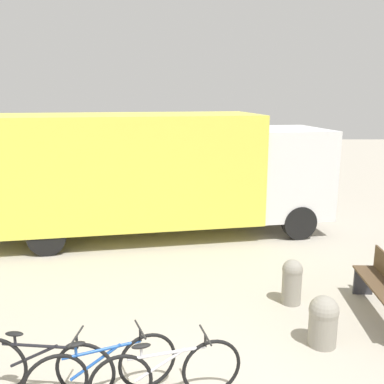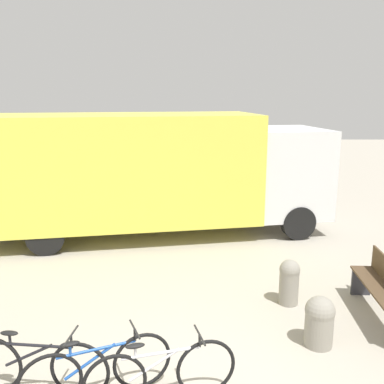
{
  "view_description": "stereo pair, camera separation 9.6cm",
  "coord_description": "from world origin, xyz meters",
  "px_view_note": "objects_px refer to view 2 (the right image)",
  "views": [
    {
      "loc": [
        0.22,
        -3.87,
        3.53
      ],
      "look_at": [
        0.26,
        4.49,
        1.6
      ],
      "focal_mm": 40.0,
      "sensor_mm": 36.0,
      "label": 1
    },
    {
      "loc": [
        0.32,
        -3.87,
        3.53
      ],
      "look_at": [
        0.26,
        4.49,
        1.6
      ],
      "focal_mm": 40.0,
      "sensor_mm": 36.0,
      "label": 2
    }
  ],
  "objects_px": {
    "delivery_truck": "(156,169)",
    "bollard_far_bench": "(289,280)",
    "bollard_near_bench": "(319,320)",
    "bicycle_middle": "(98,370)",
    "bicycle_far": "(161,374)",
    "bicycle_near": "(36,366)"
  },
  "relations": [
    {
      "from": "delivery_truck",
      "to": "bicycle_near",
      "type": "bearing_deg",
      "value": -108.82
    },
    {
      "from": "bicycle_middle",
      "to": "bicycle_far",
      "type": "height_order",
      "value": "same"
    },
    {
      "from": "bicycle_near",
      "to": "bollard_near_bench",
      "type": "relative_size",
      "value": 2.4
    },
    {
      "from": "bicycle_near",
      "to": "bicycle_middle",
      "type": "bearing_deg",
      "value": -0.16
    },
    {
      "from": "bicycle_near",
      "to": "bollard_far_bench",
      "type": "xyz_separation_m",
      "value": [
        3.5,
        2.31,
        0.04
      ]
    },
    {
      "from": "bicycle_near",
      "to": "bollard_near_bench",
      "type": "bearing_deg",
      "value": 21.74
    },
    {
      "from": "delivery_truck",
      "to": "bollard_near_bench",
      "type": "relative_size",
      "value": 11.73
    },
    {
      "from": "delivery_truck",
      "to": "bollard_far_bench",
      "type": "height_order",
      "value": "delivery_truck"
    },
    {
      "from": "delivery_truck",
      "to": "bollard_near_bench",
      "type": "xyz_separation_m",
      "value": [
        2.76,
        -5.06,
        -1.28
      ]
    },
    {
      "from": "bicycle_far",
      "to": "bollard_far_bench",
      "type": "distance_m",
      "value": 3.16
    },
    {
      "from": "bollard_far_bench",
      "to": "delivery_truck",
      "type": "bearing_deg",
      "value": 124.34
    },
    {
      "from": "bicycle_near",
      "to": "bicycle_far",
      "type": "relative_size",
      "value": 1.03
    },
    {
      "from": "delivery_truck",
      "to": "bicycle_middle",
      "type": "xyz_separation_m",
      "value": [
        -0.15,
        -6.19,
        -1.29
      ]
    },
    {
      "from": "bicycle_middle",
      "to": "bollard_far_bench",
      "type": "xyz_separation_m",
      "value": [
        2.75,
        2.39,
        0.04
      ]
    },
    {
      "from": "bicycle_far",
      "to": "bicycle_near",
      "type": "bearing_deg",
      "value": 158.96
    },
    {
      "from": "bicycle_middle",
      "to": "bollard_far_bench",
      "type": "height_order",
      "value": "bicycle_middle"
    },
    {
      "from": "bollard_far_bench",
      "to": "bicycle_near",
      "type": "bearing_deg",
      "value": -146.51
    },
    {
      "from": "bollard_near_bench",
      "to": "bollard_far_bench",
      "type": "bearing_deg",
      "value": 97.3
    },
    {
      "from": "bicycle_middle",
      "to": "bollard_near_bench",
      "type": "xyz_separation_m",
      "value": [
        2.91,
        1.13,
        0.01
      ]
    },
    {
      "from": "delivery_truck",
      "to": "bollard_far_bench",
      "type": "bearing_deg",
      "value": -66.1
    },
    {
      "from": "bicycle_middle",
      "to": "bollard_near_bench",
      "type": "height_order",
      "value": "bicycle_middle"
    },
    {
      "from": "delivery_truck",
      "to": "bollard_far_bench",
      "type": "distance_m",
      "value": 4.77
    }
  ]
}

